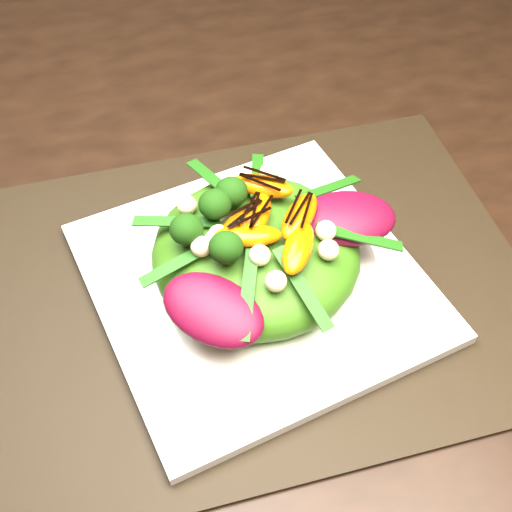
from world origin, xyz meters
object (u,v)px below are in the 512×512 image
object	(u,v)px
placemat	(256,286)
lettuce_mound	(256,252)
plate_base	(256,281)
orange_segment	(243,209)
salad_bowl	(256,272)
dining_table	(63,235)

from	to	relation	value
placemat	lettuce_mound	world-z (taller)	lettuce_mound
plate_base	orange_segment	size ratio (longest dim) A/B	5.02
lettuce_mound	orange_segment	world-z (taller)	orange_segment
placemat	salad_bowl	size ratio (longest dim) A/B	2.30
dining_table	salad_bowl	size ratio (longest dim) A/B	7.15
placemat	salad_bowl	xyz separation A→B (m)	(0.00, 0.00, 0.02)
placemat	dining_table	bearing A→B (deg)	141.33
plate_base	salad_bowl	bearing A→B (deg)	0.00
dining_table	lettuce_mound	size ratio (longest dim) A/B	8.51
placemat	lettuce_mound	distance (m)	0.05
placemat	orange_segment	world-z (taller)	orange_segment
dining_table	salad_bowl	world-z (taller)	dining_table
salad_bowl	orange_segment	size ratio (longest dim) A/B	3.86
lettuce_mound	placemat	bearing A→B (deg)	0.00
dining_table	orange_segment	size ratio (longest dim) A/B	27.64
dining_table	placemat	size ratio (longest dim) A/B	3.11
lettuce_mound	orange_segment	distance (m)	0.04
placemat	plate_base	size ratio (longest dim) A/B	1.77
placemat	lettuce_mound	xyz separation A→B (m)	(-0.00, 0.00, 0.05)
dining_table	orange_segment	bearing A→B (deg)	-35.50
plate_base	lettuce_mound	bearing A→B (deg)	180.00
salad_bowl	lettuce_mound	xyz separation A→B (m)	(-0.00, 0.00, 0.03)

